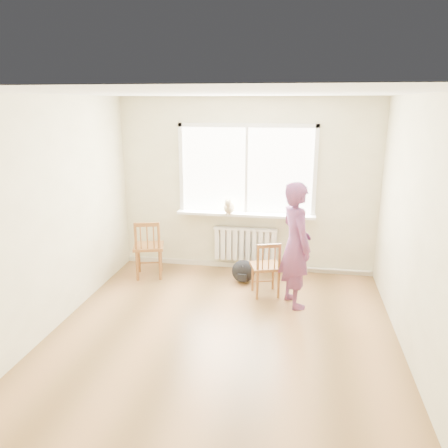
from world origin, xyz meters
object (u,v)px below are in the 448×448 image
at_px(person, 296,245).
at_px(cat, 229,207).
at_px(chair_left, 148,249).
at_px(backpack, 243,271).
at_px(chair_right, 266,269).

relative_size(person, cat, 4.17).
xyz_separation_m(chair_left, person, (2.21, -0.57, 0.37)).
xyz_separation_m(chair_left, backpack, (1.46, 0.05, -0.28)).
xyz_separation_m(person, cat, (-1.04, 1.01, 0.23)).
relative_size(chair_right, person, 0.48).
bearing_deg(cat, chair_right, -51.52).
distance_m(person, backpack, 1.17).
bearing_deg(cat, chair_left, -159.66).
relative_size(chair_left, backpack, 2.61).
distance_m(chair_right, person, 0.61).
xyz_separation_m(chair_left, chair_right, (1.83, -0.36, -0.06)).
height_order(cat, backpack, cat).
height_order(chair_right, cat, cat).
relative_size(chair_right, backpack, 2.29).
bearing_deg(cat, person, -44.75).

